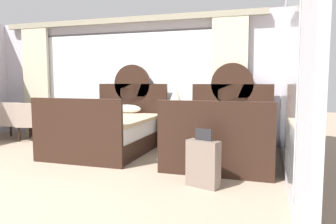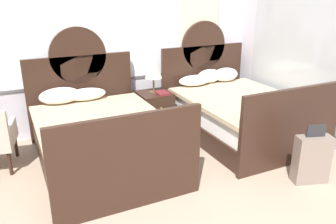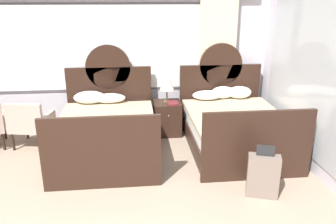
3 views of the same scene
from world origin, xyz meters
name	(u,v)px [view 2 (image 2 of 3)]	position (x,y,z in m)	size (l,w,h in m)	color
wall_back_window	(57,43)	(0.00, 3.96, 1.42)	(6.62, 0.22, 2.70)	silver
bed_near_window	(100,136)	(0.24, 2.76, 0.37)	(1.58, 2.22, 1.66)	black
bed_near_mirror	(236,111)	(2.39, 2.76, 0.37)	(1.58, 2.22, 1.66)	black
nightstand_between_beds	(155,111)	(1.32, 3.47, 0.31)	(0.50, 0.52, 0.62)	black
table_lamp_on_nightstand	(153,68)	(1.31, 3.48, 1.01)	(0.27, 0.27, 0.57)	brown
book_on_nightstand	(162,93)	(1.40, 3.37, 0.64)	(0.18, 0.26, 0.03)	maroon
suitcase_on_floor	(312,159)	(2.33, 1.21, 0.29)	(0.44, 0.29, 0.72)	#75665B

